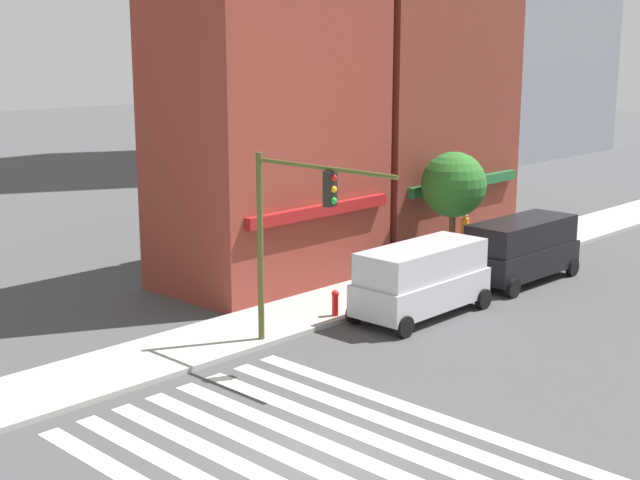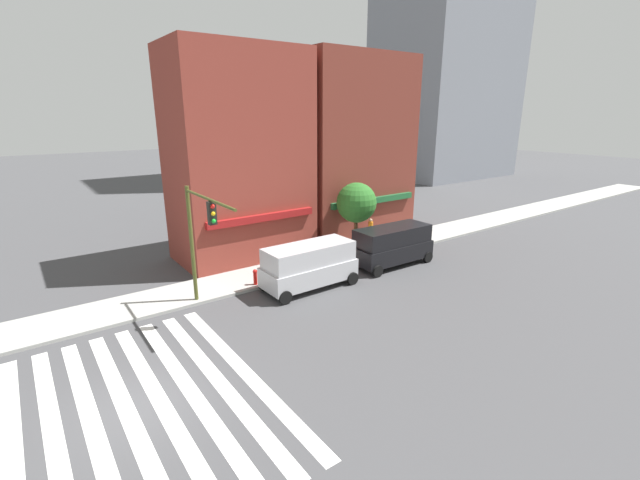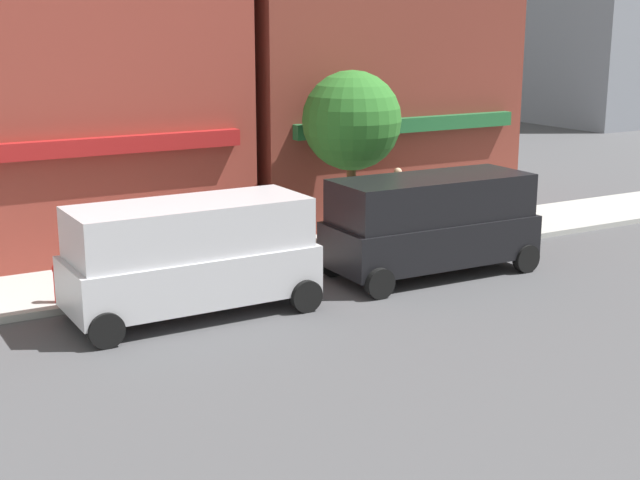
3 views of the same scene
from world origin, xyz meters
TOP-DOWN VIEW (x-y plane):
  - storefront_row at (13.69, 11.50)m, footprint 16.91×5.30m
  - van_silver at (9.57, 4.70)m, footprint 5.02×2.22m
  - van_black at (15.57, 4.70)m, footprint 5.04×2.22m
  - pedestrian_orange_vest at (17.10, 8.29)m, footprint 0.32×0.32m
  - pedestrian_blue_shirt at (15.98, 6.53)m, footprint 0.32×0.32m
  - fire_hydrant at (7.30, 6.40)m, footprint 0.24×0.24m
  - street_tree at (15.10, 7.50)m, footprint 2.52×2.52m

SIDE VIEW (x-z plane):
  - fire_hydrant at x=7.30m, z-range 0.19..1.03m
  - pedestrian_orange_vest at x=17.10m, z-range 0.19..1.96m
  - pedestrian_blue_shirt at x=15.98m, z-range 0.19..1.96m
  - van_silver at x=9.57m, z-range 0.12..2.46m
  - van_black at x=15.57m, z-range 0.12..2.46m
  - street_tree at x=15.10m, z-range 1.13..5.63m
  - storefront_row at x=13.69m, z-range -0.05..12.61m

